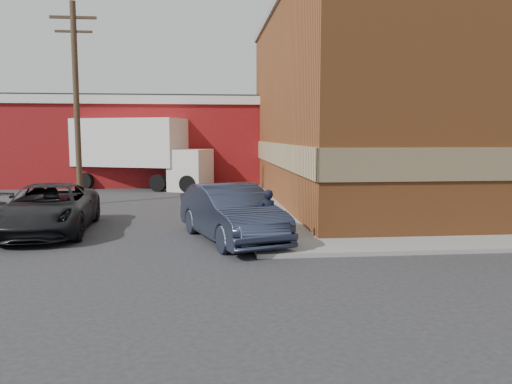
{
  "coord_description": "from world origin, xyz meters",
  "views": [
    {
      "loc": [
        -1.79,
        -14.25,
        3.17
      ],
      "look_at": [
        -0.19,
        1.5,
        1.36
      ],
      "focal_mm": 35.0,
      "sensor_mm": 36.0,
      "label": 1
    }
  ],
  "objects_px": {
    "sedan": "(231,213)",
    "suv_a": "(48,209)",
    "box_truck": "(142,149)",
    "utility_pole": "(76,100)",
    "warehouse": "(142,140)",
    "brick_building": "(421,103)",
    "man": "(267,216)"
  },
  "relations": [
    {
      "from": "warehouse",
      "to": "man",
      "type": "distance_m",
      "value": 21.3
    },
    {
      "from": "sedan",
      "to": "box_truck",
      "type": "xyz_separation_m",
      "value": [
        -4.49,
        15.19,
        1.54
      ]
    },
    {
      "from": "sedan",
      "to": "suv_a",
      "type": "distance_m",
      "value": 6.16
    },
    {
      "from": "brick_building",
      "to": "man",
      "type": "bearing_deg",
      "value": -132.42
    },
    {
      "from": "man",
      "to": "suv_a",
      "type": "distance_m",
      "value": 7.37
    },
    {
      "from": "utility_pole",
      "to": "suv_a",
      "type": "height_order",
      "value": "utility_pole"
    },
    {
      "from": "warehouse",
      "to": "suv_a",
      "type": "distance_m",
      "value": 17.76
    },
    {
      "from": "utility_pole",
      "to": "man",
      "type": "relative_size",
      "value": 5.92
    },
    {
      "from": "brick_building",
      "to": "warehouse",
      "type": "height_order",
      "value": "brick_building"
    },
    {
      "from": "man",
      "to": "sedan",
      "type": "distance_m",
      "value": 1.31
    },
    {
      "from": "sedan",
      "to": "suv_a",
      "type": "height_order",
      "value": "sedan"
    },
    {
      "from": "utility_pole",
      "to": "brick_building",
      "type": "bearing_deg",
      "value": -0.02
    },
    {
      "from": "brick_building",
      "to": "suv_a",
      "type": "height_order",
      "value": "brick_building"
    },
    {
      "from": "man",
      "to": "suv_a",
      "type": "bearing_deg",
      "value": -35.85
    },
    {
      "from": "utility_pole",
      "to": "sedan",
      "type": "height_order",
      "value": "utility_pole"
    },
    {
      "from": "box_truck",
      "to": "utility_pole",
      "type": "bearing_deg",
      "value": -84.76
    },
    {
      "from": "sedan",
      "to": "box_truck",
      "type": "height_order",
      "value": "box_truck"
    },
    {
      "from": "warehouse",
      "to": "box_truck",
      "type": "relative_size",
      "value": 1.87
    },
    {
      "from": "warehouse",
      "to": "suv_a",
      "type": "xyz_separation_m",
      "value": [
        -0.9,
        -17.62,
        -2.02
      ]
    },
    {
      "from": "brick_building",
      "to": "box_truck",
      "type": "distance_m",
      "value": 15.7
    },
    {
      "from": "warehouse",
      "to": "suv_a",
      "type": "bearing_deg",
      "value": -92.93
    },
    {
      "from": "brick_building",
      "to": "man",
      "type": "xyz_separation_m",
      "value": [
        -8.56,
        -9.36,
        -3.8
      ]
    },
    {
      "from": "utility_pole",
      "to": "box_truck",
      "type": "xyz_separation_m",
      "value": [
        1.98,
        6.7,
        -2.36
      ]
    },
    {
      "from": "sedan",
      "to": "utility_pole",
      "type": "bearing_deg",
      "value": 109.27
    },
    {
      "from": "warehouse",
      "to": "man",
      "type": "bearing_deg",
      "value": -73.74
    },
    {
      "from": "man",
      "to": "warehouse",
      "type": "bearing_deg",
      "value": -87.7
    },
    {
      "from": "brick_building",
      "to": "suv_a",
      "type": "bearing_deg",
      "value": -156.76
    },
    {
      "from": "brick_building",
      "to": "man",
      "type": "relative_size",
      "value": 12.01
    },
    {
      "from": "warehouse",
      "to": "man",
      "type": "height_order",
      "value": "warehouse"
    },
    {
      "from": "suv_a",
      "to": "box_truck",
      "type": "distance_m",
      "value": 13.48
    },
    {
      "from": "sedan",
      "to": "suv_a",
      "type": "relative_size",
      "value": 0.9
    },
    {
      "from": "warehouse",
      "to": "brick_building",
      "type": "bearing_deg",
      "value": -37.2
    }
  ]
}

